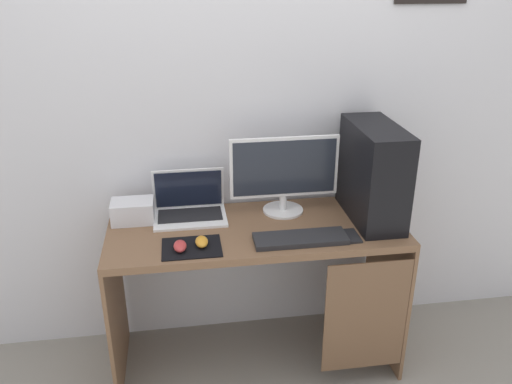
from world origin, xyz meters
name	(u,v)px	position (x,y,z in m)	size (l,w,h in m)	color
ground_plane	(256,356)	(0.00, 0.00, 0.00)	(8.00, 8.00, 0.00)	gray
wall_back	(247,101)	(0.00, 0.32, 1.30)	(4.00, 0.05, 2.60)	silver
desk	(260,258)	(0.02, -0.01, 0.61)	(1.39, 0.57, 0.77)	brown
pc_tower	(373,173)	(0.57, 0.02, 1.01)	(0.20, 0.47, 0.46)	black
monitor	(284,174)	(0.16, 0.14, 0.98)	(0.53, 0.20, 0.39)	white
laptop	(190,207)	(-0.30, 0.17, 0.82)	(0.35, 0.24, 0.23)	white
projector	(133,211)	(-0.58, 0.15, 0.83)	(0.20, 0.14, 0.10)	silver
keyboard	(300,239)	(0.18, -0.17, 0.79)	(0.42, 0.14, 0.02)	#232326
mousepad	(192,247)	(-0.31, -0.16, 0.78)	(0.26, 0.20, 0.01)	black
mouse_left	(202,242)	(-0.26, -0.15, 0.80)	(0.06, 0.10, 0.03)	orange
mouse_right	(180,246)	(-0.36, -0.17, 0.80)	(0.06, 0.10, 0.03)	#B23333
cell_phone	(351,236)	(0.41, -0.16, 0.78)	(0.07, 0.13, 0.01)	#232326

